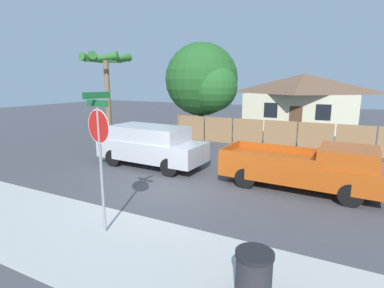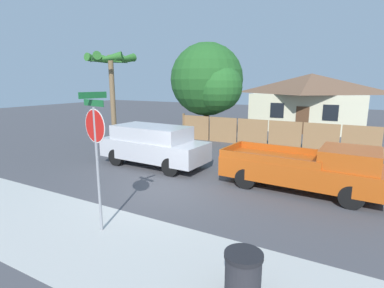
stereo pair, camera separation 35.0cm
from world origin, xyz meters
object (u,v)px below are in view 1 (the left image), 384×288
at_px(red_suv, 151,145).
at_px(stop_sign, 99,140).
at_px(oak_tree, 204,81).
at_px(orange_pickup, 307,167).
at_px(trash_bin, 254,275).
at_px(house, 302,100).
at_px(palm_tree, 106,67).

relative_size(red_suv, stop_sign, 1.42).
bearing_deg(oak_tree, orange_pickup, -45.26).
height_order(oak_tree, trash_bin, oak_tree).
relative_size(house, red_suv, 1.77).
relative_size(house, orange_pickup, 1.60).
distance_m(red_suv, trash_bin, 8.92).
distance_m(house, oak_tree, 9.47).
bearing_deg(stop_sign, orange_pickup, 64.54).
distance_m(oak_tree, red_suv, 8.08).
bearing_deg(house, red_suv, -106.08).
bearing_deg(oak_tree, stop_sign, -75.73).
distance_m(house, red_suv, 15.90).
relative_size(house, trash_bin, 9.92).
bearing_deg(stop_sign, trash_bin, 2.42).
xyz_separation_m(red_suv, stop_sign, (2.41, -5.55, 1.39)).
relative_size(palm_tree, stop_sign, 1.50).
height_order(palm_tree, orange_pickup, palm_tree).
relative_size(orange_pickup, trash_bin, 6.18).
bearing_deg(orange_pickup, oak_tree, 137.35).
bearing_deg(house, oak_tree, -124.57).
bearing_deg(palm_tree, orange_pickup, -10.27).
xyz_separation_m(stop_sign, trash_bin, (4.00, -0.63, -1.93)).
xyz_separation_m(oak_tree, stop_sign, (3.33, -13.08, -1.40)).
relative_size(red_suv, trash_bin, 5.60).
height_order(palm_tree, stop_sign, palm_tree).
height_order(oak_tree, stop_sign, oak_tree).
xyz_separation_m(house, stop_sign, (-1.98, -20.77, 0.11)).
distance_m(house, palm_tree, 15.95).
xyz_separation_m(house, orange_pickup, (2.17, -15.24, -1.46)).
bearing_deg(red_suv, oak_tree, 99.51).
distance_m(stop_sign, trash_bin, 4.49).
bearing_deg(orange_pickup, palm_tree, 172.34).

